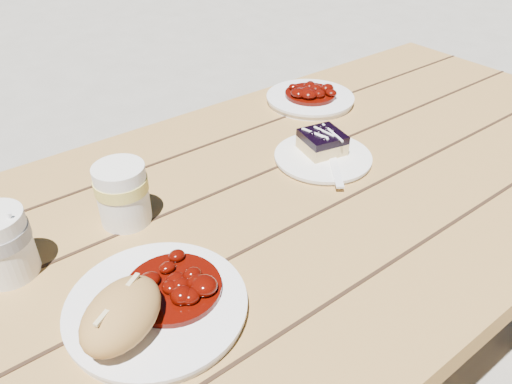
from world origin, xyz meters
TOP-DOWN VIEW (x-y plane):
  - picnic_table at (0.00, -0.00)m, footprint 2.00×1.55m
  - main_plate at (-0.20, -0.11)m, footprint 0.24×0.24m
  - goulash_stew at (-0.17, -0.10)m, footprint 0.14×0.14m
  - bread_roll at (-0.25, -0.13)m, footprint 0.15×0.14m
  - dessert_plate at (0.26, 0.05)m, footprint 0.19×0.19m
  - blueberry_cake at (0.27, 0.06)m, footprint 0.09×0.09m
  - fork_dessert at (0.24, -0.01)m, footprint 0.12×0.14m
  - coffee_cup at (-0.34, 0.10)m, footprint 0.09×0.09m
  - second_plate at (0.43, 0.27)m, footprint 0.21×0.21m
  - second_stew at (0.43, 0.27)m, footprint 0.13×0.13m
  - second_cup at (-0.14, 0.11)m, footprint 0.09×0.09m

SIDE VIEW (x-z plane):
  - picnic_table at x=0.00m, z-range 0.21..0.96m
  - dessert_plate at x=0.26m, z-range 0.75..0.76m
  - main_plate at x=-0.20m, z-range 0.75..0.77m
  - second_plate at x=0.43m, z-range 0.75..0.77m
  - fork_dessert at x=0.24m, z-range 0.76..0.76m
  - blueberry_cake at x=0.27m, z-range 0.76..0.80m
  - goulash_stew at x=-0.17m, z-range 0.77..0.81m
  - second_stew at x=0.43m, z-range 0.77..0.81m
  - bread_roll at x=-0.25m, z-range 0.77..0.83m
  - coffee_cup at x=-0.34m, z-range 0.75..0.86m
  - second_cup at x=-0.14m, z-range 0.75..0.86m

